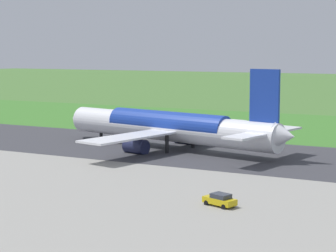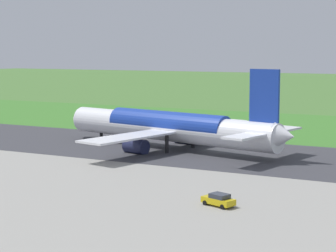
{
  "view_description": "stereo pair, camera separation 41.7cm",
  "coord_description": "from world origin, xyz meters",
  "px_view_note": "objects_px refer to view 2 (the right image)",
  "views": [
    {
      "loc": [
        -44.73,
        104.61,
        18.96
      ],
      "look_at": [
        9.66,
        0.0,
        4.5
      ],
      "focal_mm": 66.23,
      "sensor_mm": 36.0,
      "label": 1
    },
    {
      "loc": [
        -45.1,
        104.41,
        18.96
      ],
      "look_at": [
        9.66,
        0.0,
        4.5
      ],
      "focal_mm": 66.23,
      "sensor_mm": 36.0,
      "label": 2
    }
  ],
  "objects_px": {
    "service_car_followme": "(219,200)",
    "traffic_cone_orange": "(164,124)",
    "no_stopping_sign": "(182,120)",
    "airliner_main": "(170,127)"
  },
  "relations": [
    {
      "from": "service_car_followme",
      "to": "no_stopping_sign",
      "type": "distance_m",
      "value": 79.43
    },
    {
      "from": "service_car_followme",
      "to": "traffic_cone_orange",
      "type": "height_order",
      "value": "service_car_followme"
    },
    {
      "from": "airliner_main",
      "to": "service_car_followme",
      "type": "height_order",
      "value": "airliner_main"
    },
    {
      "from": "airliner_main",
      "to": "no_stopping_sign",
      "type": "distance_m",
      "value": 35.78
    },
    {
      "from": "service_car_followme",
      "to": "airliner_main",
      "type": "bearing_deg",
      "value": -54.68
    },
    {
      "from": "airliner_main",
      "to": "service_car_followme",
      "type": "relative_size",
      "value": 11.81
    },
    {
      "from": "no_stopping_sign",
      "to": "service_car_followme",
      "type": "bearing_deg",
      "value": 119.54
    },
    {
      "from": "service_car_followme",
      "to": "traffic_cone_orange",
      "type": "bearing_deg",
      "value": -57.31
    },
    {
      "from": "airliner_main",
      "to": "service_car_followme",
      "type": "xyz_separation_m",
      "value": [
        -25.58,
        36.1,
        -3.51
      ]
    },
    {
      "from": "service_car_followme",
      "to": "traffic_cone_orange",
      "type": "xyz_separation_m",
      "value": [
        45.07,
        -70.24,
        -0.57
      ]
    }
  ]
}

